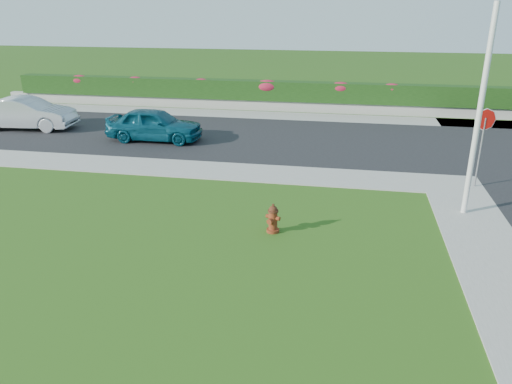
% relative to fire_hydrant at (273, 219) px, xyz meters
% --- Properties ---
extents(ground, '(120.00, 120.00, 0.00)m').
position_rel_fire_hydrant_xyz_m(ground, '(-1.41, -4.12, -0.39)').
color(ground, black).
rests_on(ground, ground).
extents(street_far, '(26.00, 8.00, 0.04)m').
position_rel_fire_hydrant_xyz_m(street_far, '(-6.41, 9.88, -0.37)').
color(street_far, black).
rests_on(street_far, ground).
extents(sidewalk_far, '(24.00, 2.00, 0.04)m').
position_rel_fire_hydrant_xyz_m(sidewalk_far, '(-7.41, 4.88, -0.37)').
color(sidewalk_far, gray).
rests_on(sidewalk_far, ground).
extents(curb_corner, '(2.00, 2.00, 0.04)m').
position_rel_fire_hydrant_xyz_m(curb_corner, '(5.59, 4.88, -0.37)').
color(curb_corner, gray).
rests_on(curb_corner, ground).
extents(sidewalk_beyond, '(34.00, 2.00, 0.04)m').
position_rel_fire_hydrant_xyz_m(sidewalk_beyond, '(-2.41, 14.88, -0.37)').
color(sidewalk_beyond, gray).
rests_on(sidewalk_beyond, ground).
extents(retaining_wall, '(34.00, 0.40, 0.60)m').
position_rel_fire_hydrant_xyz_m(retaining_wall, '(-2.41, 16.38, -0.09)').
color(retaining_wall, gray).
rests_on(retaining_wall, ground).
extents(hedge, '(32.00, 0.90, 1.10)m').
position_rel_fire_hydrant_xyz_m(hedge, '(-2.41, 16.48, 0.76)').
color(hedge, black).
rests_on(hedge, retaining_wall).
extents(fire_hydrant, '(0.43, 0.41, 0.83)m').
position_rel_fire_hydrant_xyz_m(fire_hydrant, '(0.00, 0.00, 0.00)').
color(fire_hydrant, '#4C160B').
rests_on(fire_hydrant, ground).
extents(sedan_teal, '(4.31, 1.74, 1.47)m').
position_rel_fire_hydrant_xyz_m(sedan_teal, '(-6.75, 8.60, 0.38)').
color(sedan_teal, '#0B4459').
rests_on(sedan_teal, street_far).
extents(sedan_silver, '(4.85, 2.05, 1.56)m').
position_rel_fire_hydrant_xyz_m(sedan_silver, '(-13.80, 9.55, 0.43)').
color(sedan_silver, '#ABAFB3').
rests_on(sedan_silver, street_far).
extents(utility_pole, '(0.16, 0.16, 6.00)m').
position_rel_fire_hydrant_xyz_m(utility_pole, '(5.46, 2.32, 2.61)').
color(utility_pole, silver).
rests_on(utility_pole, ground).
extents(stop_sign, '(0.72, 0.24, 2.74)m').
position_rel_fire_hydrant_xyz_m(stop_sign, '(6.30, 4.80, 1.66)').
color(stop_sign, slate).
rests_on(stop_sign, ground).
extents(flower_clump_a, '(1.21, 0.78, 0.60)m').
position_rel_fire_hydrant_xyz_m(flower_clump_a, '(-14.61, 16.38, 1.07)').
color(flower_clump_a, '#AB1D3E').
rests_on(flower_clump_a, hedge).
extents(flower_clump_b, '(1.10, 0.71, 0.55)m').
position_rel_fire_hydrant_xyz_m(flower_clump_b, '(-10.95, 16.38, 1.09)').
color(flower_clump_b, '#AB1D3E').
rests_on(flower_clump_b, hedge).
extents(flower_clump_c, '(1.02, 0.65, 0.51)m').
position_rel_fire_hydrant_xyz_m(flower_clump_c, '(-6.79, 16.38, 1.10)').
color(flower_clump_c, '#AB1D3E').
rests_on(flower_clump_c, hedge).
extents(flower_clump_d, '(1.42, 0.92, 0.71)m').
position_rel_fire_hydrant_xyz_m(flower_clump_d, '(-2.83, 16.38, 1.02)').
color(flower_clump_d, '#AB1D3E').
rests_on(flower_clump_d, hedge).
extents(flower_clump_e, '(1.25, 0.80, 0.63)m').
position_rel_fire_hydrant_xyz_m(flower_clump_e, '(1.36, 16.38, 1.06)').
color(flower_clump_e, '#AB1D3E').
rests_on(flower_clump_e, hedge).
extents(flower_clump_f, '(1.11, 0.71, 0.56)m').
position_rel_fire_hydrant_xyz_m(flower_clump_f, '(4.16, 16.38, 1.09)').
color(flower_clump_f, '#AB1D3E').
rests_on(flower_clump_f, hedge).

